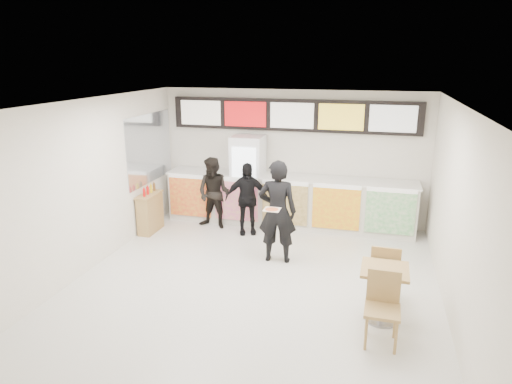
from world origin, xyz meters
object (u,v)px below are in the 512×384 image
(cafe_table, at_px, (384,284))
(customer_left, at_px, (214,193))
(drinks_fridge, at_px, (248,180))
(customer_mid, at_px, (247,199))
(customer_main, at_px, (277,212))
(condiment_ledge, at_px, (150,212))
(service_counter, at_px, (288,201))

(cafe_table, bearing_deg, customer_left, 142.04)
(drinks_fridge, height_order, customer_mid, drinks_fridge)
(customer_main, height_order, cafe_table, customer_main)
(customer_left, xyz_separation_m, condiment_ledge, (-1.26, -0.59, -0.36))
(customer_main, bearing_deg, cafe_table, 134.11)
(drinks_fridge, xyz_separation_m, customer_main, (1.10, -1.92, -0.04))
(customer_main, bearing_deg, service_counter, -90.67)
(customer_left, bearing_deg, service_counter, 27.85)
(service_counter, height_order, customer_main, customer_main)
(cafe_table, relative_size, condiment_ledge, 1.64)
(drinks_fridge, distance_m, cafe_table, 4.65)
(cafe_table, bearing_deg, service_counter, 121.80)
(drinks_fridge, xyz_separation_m, customer_left, (-0.62, -0.56, -0.21))
(service_counter, height_order, customer_mid, customer_mid)
(service_counter, bearing_deg, condiment_ledge, -158.08)
(customer_mid, height_order, cafe_table, customer_mid)
(customer_mid, bearing_deg, condiment_ledge, 171.50)
(service_counter, height_order, condiment_ledge, service_counter)
(customer_main, relative_size, customer_left, 1.21)
(cafe_table, distance_m, condiment_ledge, 5.43)
(service_counter, xyz_separation_m, condiment_ledge, (-2.82, -1.13, -0.14))
(customer_main, height_order, customer_mid, customer_main)
(service_counter, relative_size, customer_left, 3.50)
(service_counter, relative_size, condiment_ledge, 5.45)
(service_counter, bearing_deg, customer_main, -85.11)
(cafe_table, bearing_deg, drinks_fridge, 131.74)
(customer_main, xyz_separation_m, customer_mid, (-0.93, 1.20, -0.18))
(drinks_fridge, bearing_deg, customer_left, -138.15)
(customer_mid, xyz_separation_m, condiment_ledge, (-2.06, -0.43, -0.34))
(condiment_ledge, bearing_deg, customer_mid, 11.89)
(customer_mid, xyz_separation_m, cafe_table, (2.82, -2.81, -0.21))
(condiment_ledge, bearing_deg, cafe_table, -25.98)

